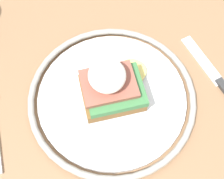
% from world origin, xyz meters
% --- Properties ---
extents(dining_table, '(0.84, 0.88, 0.76)m').
position_xyz_m(dining_table, '(0.00, 0.00, 0.64)').
color(dining_table, '#846042').
rests_on(dining_table, ground_plane).
extents(plate, '(0.26, 0.26, 0.02)m').
position_xyz_m(plate, '(-0.02, 0.06, 0.77)').
color(plate, silver).
rests_on(plate, dining_table).
extents(sandwich, '(0.11, 0.10, 0.07)m').
position_xyz_m(sandwich, '(-0.02, 0.06, 0.81)').
color(sandwich, brown).
rests_on(sandwich, plate).
extents(knife, '(0.06, 0.17, 0.01)m').
position_xyz_m(knife, '(0.15, 0.04, 0.77)').
color(knife, '#2D2D2D').
rests_on(knife, dining_table).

